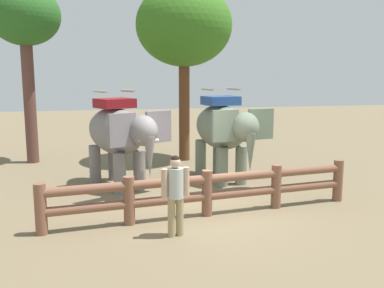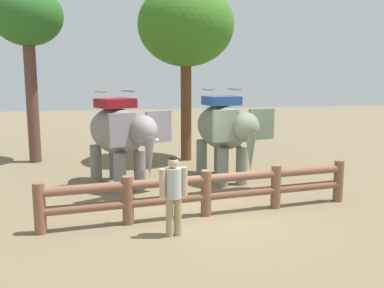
% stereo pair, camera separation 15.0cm
% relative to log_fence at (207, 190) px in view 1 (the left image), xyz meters
% --- Properties ---
extents(ground_plane, '(60.00, 60.00, 0.00)m').
position_rel_log_fence_xyz_m(ground_plane, '(0.00, 0.19, -0.61)').
color(ground_plane, '#726247').
extents(log_fence, '(7.30, 1.04, 1.05)m').
position_rel_log_fence_xyz_m(log_fence, '(0.00, 0.00, 0.00)').
color(log_fence, brown).
rests_on(log_fence, ground).
extents(elephant_near_left, '(2.49, 3.24, 2.75)m').
position_rel_log_fence_xyz_m(elephant_near_left, '(-1.79, 2.87, 0.94)').
color(elephant_near_left, gray).
rests_on(elephant_near_left, ground).
extents(elephant_center, '(1.94, 3.30, 2.78)m').
position_rel_log_fence_xyz_m(elephant_center, '(1.27, 2.98, 0.95)').
color(elephant_center, slate).
rests_on(elephant_center, ground).
extents(tourist_woman_in_black, '(0.57, 0.36, 1.63)m').
position_rel_log_fence_xyz_m(tourist_woman_in_black, '(-0.92, -1.07, 0.34)').
color(tourist_woman_in_black, tan).
rests_on(tourist_woman_in_black, ground).
extents(tree_far_left, '(3.45, 3.45, 6.38)m').
position_rel_log_fence_xyz_m(tree_far_left, '(0.78, 6.36, 4.26)').
color(tree_far_left, brown).
rests_on(tree_far_left, ground).
extents(tree_back_center, '(2.46, 2.46, 6.25)m').
position_rel_log_fence_xyz_m(tree_back_center, '(-4.71, 7.13, 4.42)').
color(tree_back_center, brown).
rests_on(tree_back_center, ground).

